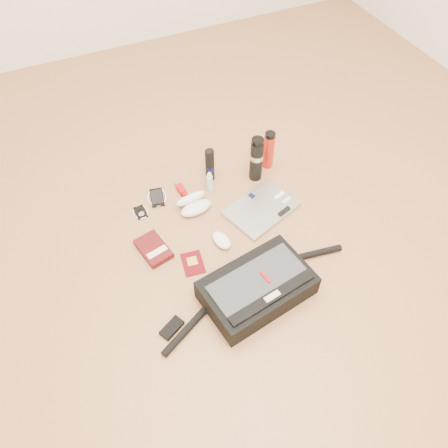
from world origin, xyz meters
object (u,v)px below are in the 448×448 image
at_px(thermos_black, 256,159).
at_px(thermos_red, 269,150).
at_px(messenger_bag, 257,288).
at_px(laptop, 261,209).
at_px(book, 154,249).

relative_size(thermos_black, thermos_red, 1.17).
bearing_deg(messenger_bag, thermos_red, 49.51).
distance_m(laptop, thermos_red, 0.35).
height_order(thermos_black, thermos_red, thermos_black).
xyz_separation_m(laptop, thermos_red, (0.18, 0.28, 0.10)).
height_order(laptop, thermos_red, thermos_red).
bearing_deg(book, messenger_bag, -63.51).
relative_size(messenger_bag, laptop, 2.35).
bearing_deg(thermos_black, thermos_red, 27.89).
relative_size(laptop, thermos_black, 1.53).
xyz_separation_m(messenger_bag, laptop, (0.25, 0.43, -0.05)).
bearing_deg(book, thermos_red, 8.74).
height_order(messenger_bag, book, messenger_bag).
relative_size(messenger_bag, thermos_black, 3.60).
xyz_separation_m(messenger_bag, thermos_black, (0.33, 0.65, 0.07)).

